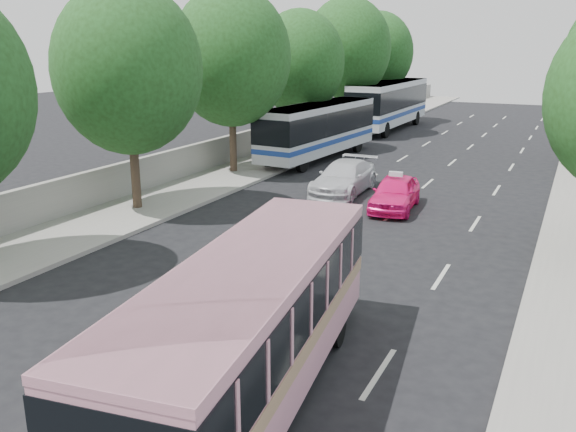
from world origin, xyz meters
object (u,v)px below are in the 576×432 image
Objects in this scene: pink_taxi at (395,193)px; tour_coach_front at (319,126)px; tour_coach_rear at (389,101)px; white_pickup at (344,178)px; pink_bus at (252,316)px.

pink_taxi is 0.38× the size of tour_coach_front.
tour_coach_front is 14.09m from tour_coach_rear.
white_pickup reaches higher than pink_taxi.
pink_bus is 1.86× the size of white_pickup.
tour_coach_front is (-7.16, 8.95, 1.23)m from pink_taxi.
tour_coach_rear is (-4.30, 21.30, 1.51)m from white_pickup.
pink_taxi is 3.35m from white_pickup.
tour_coach_rear is (0.00, 14.09, 0.30)m from tour_coach_front.
pink_taxi is (-1.48, 14.69, -1.08)m from pink_bus.
pink_bus is 17.03m from white_pickup.
white_pickup is 21.79m from tour_coach_rear.
pink_taxi is 0.33× the size of tour_coach_rear.
tour_coach_front is (-4.30, 7.21, 1.21)m from white_pickup.
pink_bus reaches higher than pink_taxi.
tour_coach_rear is at bearing 95.40° from pink_bus.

